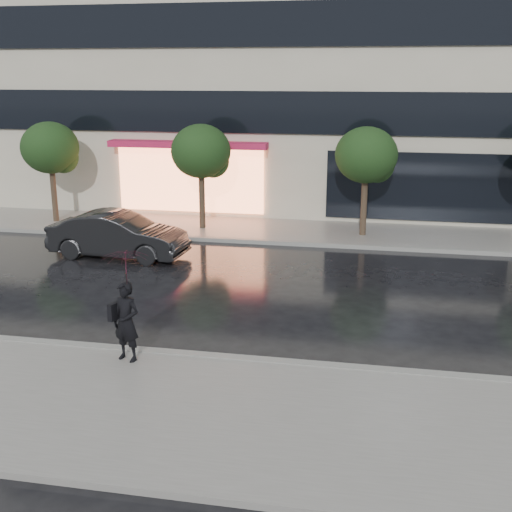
# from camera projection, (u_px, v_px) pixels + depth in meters

# --- Properties ---
(ground) EXTENTS (120.00, 120.00, 0.00)m
(ground) POSITION_uv_depth(u_px,v_px,m) (214.00, 341.00, 14.39)
(ground) COLOR black
(ground) RESTS_ON ground
(sidewalk_near) EXTENTS (60.00, 4.50, 0.12)m
(sidewalk_near) POSITION_uv_depth(u_px,v_px,m) (169.00, 411.00, 11.31)
(sidewalk_near) COLOR slate
(sidewalk_near) RESTS_ON ground
(sidewalk_far) EXTENTS (60.00, 3.50, 0.12)m
(sidewalk_far) POSITION_uv_depth(u_px,v_px,m) (282.00, 231.00, 24.05)
(sidewalk_far) COLOR slate
(sidewalk_far) RESTS_ON ground
(curb_near) EXTENTS (60.00, 0.25, 0.14)m
(curb_near) POSITION_uv_depth(u_px,v_px,m) (202.00, 357.00, 13.43)
(curb_near) COLOR gray
(curb_near) RESTS_ON ground
(curb_far) EXTENTS (60.00, 0.25, 0.14)m
(curb_far) POSITION_uv_depth(u_px,v_px,m) (274.00, 242.00, 22.39)
(curb_far) COLOR gray
(curb_far) RESTS_ON ground
(tree_far_west) EXTENTS (2.20, 2.20, 3.99)m
(tree_far_west) POSITION_uv_depth(u_px,v_px,m) (52.00, 150.00, 24.64)
(tree_far_west) COLOR #33261C
(tree_far_west) RESTS_ON ground
(tree_mid_west) EXTENTS (2.20, 2.20, 3.99)m
(tree_mid_west) POSITION_uv_depth(u_px,v_px,m) (203.00, 153.00, 23.57)
(tree_mid_west) COLOR #33261C
(tree_mid_west) RESTS_ON ground
(tree_mid_east) EXTENTS (2.20, 2.20, 3.99)m
(tree_mid_east) POSITION_uv_depth(u_px,v_px,m) (368.00, 157.00, 22.50)
(tree_mid_east) COLOR #33261C
(tree_mid_east) RESTS_ON ground
(parked_car) EXTENTS (4.55, 1.86, 1.47)m
(parked_car) POSITION_uv_depth(u_px,v_px,m) (118.00, 235.00, 20.69)
(parked_car) COLOR black
(parked_car) RESTS_ON ground
(pedestrian_with_umbrella) EXTENTS (1.14, 1.15, 2.34)m
(pedestrian_with_umbrella) POSITION_uv_depth(u_px,v_px,m) (126.00, 290.00, 12.76)
(pedestrian_with_umbrella) COLOR black
(pedestrian_with_umbrella) RESTS_ON sidewalk_near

